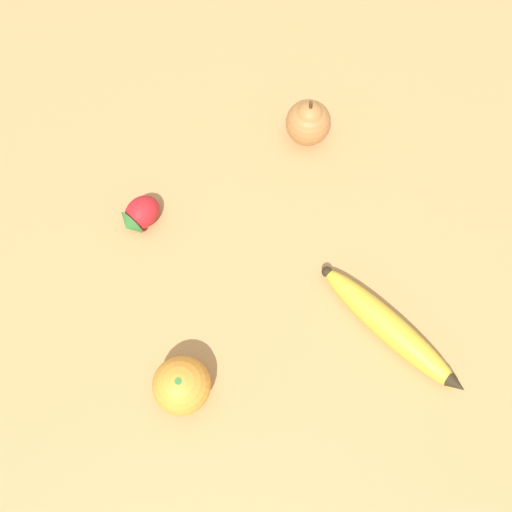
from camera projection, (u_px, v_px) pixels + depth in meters
ground_plane at (324, 303)px, 0.78m from camera, size 3.00×3.00×0.00m
banana at (391, 328)px, 0.75m from camera, size 0.22×0.13×0.04m
orange at (182, 386)px, 0.71m from camera, size 0.07×0.07×0.07m
pear at (308, 121)px, 0.84m from camera, size 0.06×0.06×0.08m
strawberry at (140, 215)px, 0.80m from camera, size 0.06×0.07×0.04m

